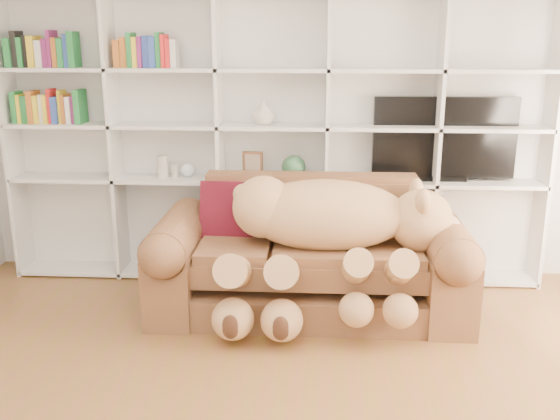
{
  "coord_description": "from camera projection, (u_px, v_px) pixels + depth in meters",
  "views": [
    {
      "loc": [
        0.37,
        -2.76,
        2.0
      ],
      "look_at": [
        0.1,
        1.63,
        0.78
      ],
      "focal_mm": 40.0,
      "sensor_mm": 36.0,
      "label": 1
    }
  ],
  "objects": [
    {
      "name": "wall_back",
      "position": [
        275.0,
        117.0,
        5.25
      ],
      "size": [
        5.0,
        0.02,
        2.7
      ],
      "primitive_type": "cube",
      "color": "silver",
      "rests_on": "floor"
    },
    {
      "name": "throw_pillow",
      "position": [
        230.0,
        211.0,
        4.78
      ],
      "size": [
        0.46,
        0.27,
        0.47
      ],
      "primitive_type": "cube",
      "rotation": [
        -0.24,
        0.0,
        -0.05
      ],
      "color": "#500D19",
      "rests_on": "sofa"
    },
    {
      "name": "sofa",
      "position": [
        309.0,
        263.0,
        4.68
      ],
      "size": [
        2.31,
        1.0,
        0.97
      ],
      "color": "brown",
      "rests_on": "floor"
    },
    {
      "name": "bookshelf",
      "position": [
        245.0,
        124.0,
        5.14
      ],
      "size": [
        4.43,
        0.35,
        2.4
      ],
      "color": "silver",
      "rests_on": "floor"
    },
    {
      "name": "shelf_vase",
      "position": [
        263.0,
        112.0,
        5.05
      ],
      "size": [
        0.2,
        0.2,
        0.19
      ],
      "primitive_type": "imported",
      "rotation": [
        0.0,
        0.0,
        -0.08
      ],
      "color": "beige",
      "rests_on": "bookshelf"
    },
    {
      "name": "green_vase",
      "position": [
        294.0,
        167.0,
        5.16
      ],
      "size": [
        0.2,
        0.2,
        0.2
      ],
      "primitive_type": "sphere",
      "color": "#31603D",
      "rests_on": "bookshelf"
    },
    {
      "name": "teddy_bear",
      "position": [
        327.0,
        232.0,
        4.4
      ],
      "size": [
        1.73,
        0.95,
        1.0
      ],
      "rotation": [
        0.0,
        0.0,
        -0.12
      ],
      "color": "tan",
      "rests_on": "sofa"
    },
    {
      "name": "snow_globe",
      "position": [
        188.0,
        170.0,
        5.22
      ],
      "size": [
        0.11,
        0.11,
        0.11
      ],
      "primitive_type": "sphere",
      "color": "white",
      "rests_on": "bookshelf"
    },
    {
      "name": "figurine_tall",
      "position": [
        163.0,
        166.0,
        5.22
      ],
      "size": [
        0.1,
        0.1,
        0.18
      ],
      "primitive_type": "cylinder",
      "rotation": [
        0.0,
        0.0,
        0.08
      ],
      "color": "beige",
      "rests_on": "bookshelf"
    },
    {
      "name": "figurine_short",
      "position": [
        175.0,
        171.0,
        5.23
      ],
      "size": [
        0.08,
        0.08,
        0.1
      ],
      "primitive_type": "cylinder",
      "rotation": [
        0.0,
        0.0,
        -0.41
      ],
      "color": "beige",
      "rests_on": "bookshelf"
    },
    {
      "name": "picture_frame",
      "position": [
        253.0,
        164.0,
        5.17
      ],
      "size": [
        0.17,
        0.05,
        0.21
      ],
      "primitive_type": "cube",
      "rotation": [
        0.0,
        0.0,
        -0.15
      ],
      "color": "brown",
      "rests_on": "bookshelf"
    },
    {
      "name": "tv",
      "position": [
        444.0,
        139.0,
        5.07
      ],
      "size": [
        1.15,
        0.18,
        0.68
      ],
      "color": "black",
      "rests_on": "bookshelf"
    }
  ]
}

